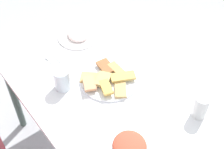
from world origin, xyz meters
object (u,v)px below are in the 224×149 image
paper_napkin (59,66)px  fork (62,64)px  pide_platter (109,78)px  soda_can (201,107)px  salad_plate_rice (130,147)px  spoon (56,67)px  drinking_glass (62,79)px  dining_table (114,87)px  salad_plate_greens (78,35)px

paper_napkin → fork: fork is taller
pide_platter → soda_can: bearing=-154.5°
salad_plate_rice → spoon: bearing=-0.1°
salad_plate_rice → soda_can: (-0.06, -0.37, 0.05)m
fork → spoon: 0.04m
drinking_glass → fork: 0.17m
dining_table → salad_plate_greens: salad_plate_greens is taller
pide_platter → paper_napkin: (0.24, 0.15, -0.01)m
pide_platter → fork: pide_platter is taller
paper_napkin → soda_can: bearing=-152.4°
salad_plate_greens → paper_napkin: 0.25m
pide_platter → drinking_glass: drinking_glass is taller
drinking_glass → dining_table: bearing=-113.9°
drinking_glass → fork: drinking_glass is taller
pide_platter → salad_plate_greens: 0.38m
soda_can → fork: (0.66, 0.33, -0.06)m
dining_table → salad_plate_rice: salad_plate_rice is taller
drinking_glass → spoon: bearing=-17.3°
salad_plate_greens → fork: size_ratio=1.38×
dining_table → spoon: 0.32m
pide_platter → spoon: (0.24, 0.16, -0.01)m
paper_napkin → fork: 0.02m
dining_table → spoon: size_ratio=6.46×
salad_plate_greens → soda_can: size_ratio=1.93×
salad_plate_greens → fork: (-0.13, 0.19, -0.01)m
salad_plate_greens → drinking_glass: bearing=135.5°
dining_table → drinking_glass: drinking_glass is taller
salad_plate_greens → paper_napkin: bearing=122.8°
salad_plate_rice → fork: salad_plate_rice is taller
salad_plate_greens → drinking_glass: size_ratio=2.03×
drinking_glass → spoon: 0.16m
dining_table → spoon: spoon is taller
pide_platter → soda_can: 0.47m
drinking_glass → spoon: (0.14, -0.04, -0.05)m
pide_platter → fork: 0.27m
dining_table → salad_plate_greens: size_ratio=5.20×
dining_table → salad_plate_rice: bearing=151.9°
dining_table → spoon: bearing=38.1°
drinking_glass → spoon: drinking_glass is taller
paper_napkin → spoon: size_ratio=0.81×
pide_platter → paper_napkin: bearing=31.2°
fork → pide_platter: bearing=-154.3°
salad_plate_greens → paper_napkin: salad_plate_greens is taller
pide_platter → spoon: pide_platter is taller
soda_can → spoon: 0.76m
dining_table → salad_plate_greens: 0.39m
salad_plate_rice → paper_napkin: salad_plate_rice is taller
pide_platter → salad_plate_rice: pide_platter is taller
salad_plate_greens → drinking_glass: drinking_glass is taller
dining_table → spoon: (0.24, 0.19, 0.08)m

